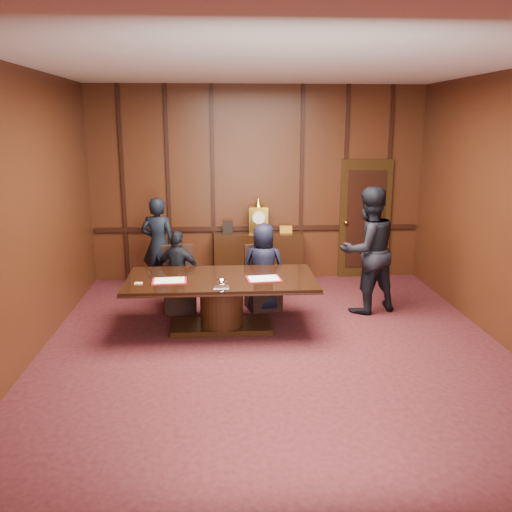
# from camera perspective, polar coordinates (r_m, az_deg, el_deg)

# --- Properties ---
(room) EXTENTS (7.00, 7.04, 3.50)m
(room) POSITION_cam_1_polar(r_m,az_deg,el_deg) (6.58, 2.66, 4.06)
(room) COLOR #340E0F
(room) RESTS_ON ground
(sideboard) EXTENTS (1.60, 0.45, 1.54)m
(sideboard) POSITION_cam_1_polar(r_m,az_deg,el_deg) (9.88, 0.24, 0.06)
(sideboard) COLOR black
(sideboard) RESTS_ON ground
(conference_table) EXTENTS (2.62, 1.32, 0.76)m
(conference_table) POSITION_cam_1_polar(r_m,az_deg,el_deg) (7.57, -3.65, -4.10)
(conference_table) COLOR black
(conference_table) RESTS_ON ground
(folder_left) EXTENTS (0.48, 0.36, 0.02)m
(folder_left) POSITION_cam_1_polar(r_m,az_deg,el_deg) (7.40, -9.11, -2.59)
(folder_left) COLOR maroon
(folder_left) RESTS_ON conference_table
(folder_right) EXTENTS (0.49, 0.38, 0.02)m
(folder_right) POSITION_cam_1_polar(r_m,az_deg,el_deg) (7.40, 0.81, -2.41)
(folder_right) COLOR maroon
(folder_right) RESTS_ON conference_table
(inkstand) EXTENTS (0.20, 0.14, 0.12)m
(inkstand) POSITION_cam_1_polar(r_m,az_deg,el_deg) (7.05, -3.69, -2.88)
(inkstand) COLOR white
(inkstand) RESTS_ON conference_table
(notepad) EXTENTS (0.11, 0.08, 0.01)m
(notepad) POSITION_cam_1_polar(r_m,az_deg,el_deg) (7.36, -12.28, -2.83)
(notepad) COLOR tan
(notepad) RESTS_ON conference_table
(chair_left) EXTENTS (0.54, 0.54, 0.99)m
(chair_left) POSITION_cam_1_polar(r_m,az_deg,el_deg) (8.50, -8.06, -3.73)
(chair_left) COLOR black
(chair_left) RESTS_ON ground
(chair_right) EXTENTS (0.58, 0.58, 0.99)m
(chair_right) POSITION_cam_1_polar(r_m,az_deg,el_deg) (8.49, 0.71, -3.60)
(chair_right) COLOR black
(chair_right) RESTS_ON ground
(signatory_left) EXTENTS (0.80, 0.53, 1.26)m
(signatory_left) POSITION_cam_1_polar(r_m,az_deg,el_deg) (8.33, -8.15, -1.67)
(signatory_left) COLOR black
(signatory_left) RESTS_ON ground
(signatory_right) EXTENTS (0.74, 0.57, 1.37)m
(signatory_right) POSITION_cam_1_polar(r_m,az_deg,el_deg) (8.31, 0.81, -1.19)
(signatory_right) COLOR black
(signatory_right) RESTS_ON ground
(witness_left) EXTENTS (0.66, 0.50, 1.64)m
(witness_left) POSITION_cam_1_polar(r_m,az_deg,el_deg) (9.38, -10.22, 1.18)
(witness_left) COLOR black
(witness_left) RESTS_ON ground
(witness_right) EXTENTS (1.13, 1.00, 1.93)m
(witness_right) POSITION_cam_1_polar(r_m,az_deg,el_deg) (8.36, 11.69, 0.59)
(witness_right) COLOR black
(witness_right) RESTS_ON ground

